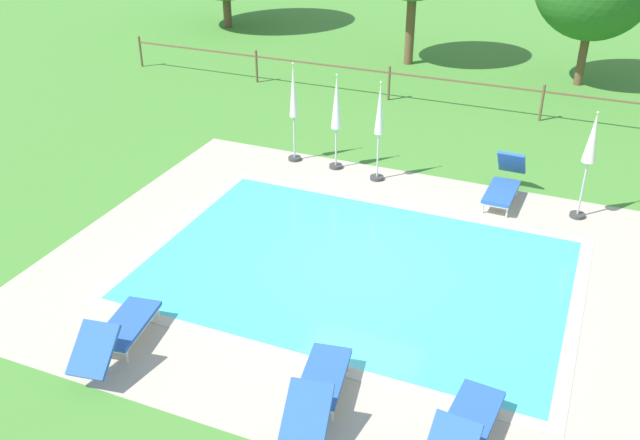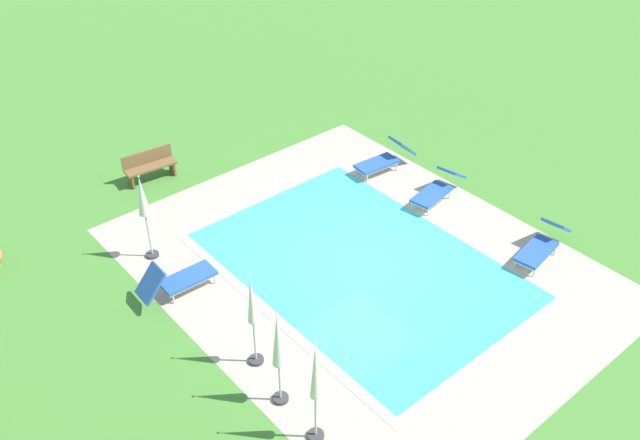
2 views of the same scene
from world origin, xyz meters
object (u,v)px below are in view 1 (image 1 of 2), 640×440
object	(u,v)px
sun_lounger_north_end	(118,331)
patio_umbrella_closed_row_centre	(379,120)
sun_lounger_north_far	(504,184)
patio_umbrella_closed_row_mid_east	(294,102)
sun_lounger_north_mid	(466,426)
sun_lounger_north_near_steps	(319,386)
patio_umbrella_closed_row_west	(591,147)
patio_umbrella_closed_row_mid_west	(336,109)

from	to	relation	value
sun_lounger_north_end	patio_umbrella_closed_row_centre	size ratio (longest dim) A/B	0.86
sun_lounger_north_far	patio_umbrella_closed_row_mid_east	world-z (taller)	patio_umbrella_closed_row_mid_east
sun_lounger_north_mid	sun_lounger_north_far	distance (m)	7.54
sun_lounger_north_end	patio_umbrella_closed_row_mid_east	bearing A→B (deg)	93.84
sun_lounger_north_near_steps	patio_umbrella_closed_row_west	world-z (taller)	patio_umbrella_closed_row_west
sun_lounger_north_mid	patio_umbrella_closed_row_centre	distance (m)	8.35
sun_lounger_north_end	patio_umbrella_closed_row_west	distance (m)	9.77
sun_lounger_north_near_steps	sun_lounger_north_end	xyz separation A→B (m)	(-3.38, -0.08, 0.01)
sun_lounger_north_far	patio_umbrella_closed_row_centre	size ratio (longest dim) A/B	0.79
sun_lounger_north_mid	patio_umbrella_closed_row_mid_east	bearing A→B (deg)	127.96
patio_umbrella_closed_row_mid_east	patio_umbrella_closed_row_centre	bearing A→B (deg)	-6.70
sun_lounger_north_near_steps	patio_umbrella_closed_row_centre	distance (m)	7.68
patio_umbrella_closed_row_west	sun_lounger_north_mid	bearing A→B (deg)	-96.36
sun_lounger_north_mid	sun_lounger_north_near_steps	bearing A→B (deg)	-179.40
patio_umbrella_closed_row_centre	sun_lounger_north_far	bearing A→B (deg)	2.05
patio_umbrella_closed_row_mid_east	patio_umbrella_closed_row_mid_west	bearing A→B (deg)	-1.80
sun_lounger_north_far	patio_umbrella_closed_row_west	size ratio (longest dim) A/B	0.80
patio_umbrella_closed_row_west	patio_umbrella_closed_row_centre	bearing A→B (deg)	178.77
patio_umbrella_closed_row_west	patio_umbrella_closed_row_centre	distance (m)	4.54
sun_lounger_north_mid	patio_umbrella_closed_row_mid_east	distance (m)	9.78
patio_umbrella_closed_row_west	patio_umbrella_closed_row_centre	world-z (taller)	patio_umbrella_closed_row_centre
sun_lounger_north_near_steps	patio_umbrella_closed_row_mid_east	distance (m)	8.69
sun_lounger_north_mid	patio_umbrella_closed_row_mid_west	size ratio (longest dim) A/B	0.85
sun_lounger_north_near_steps	patio_umbrella_closed_row_mid_west	bearing A→B (deg)	109.96
patio_umbrella_closed_row_mid_west	patio_umbrella_closed_row_west	bearing A→B (deg)	-3.30
patio_umbrella_closed_row_mid_west	patio_umbrella_closed_row_centre	xyz separation A→B (m)	(1.13, -0.23, -0.01)
sun_lounger_north_far	sun_lounger_north_near_steps	bearing A→B (deg)	-99.62
sun_lounger_north_mid	sun_lounger_north_far	size ratio (longest dim) A/B	1.06
patio_umbrella_closed_row_mid_west	patio_umbrella_closed_row_centre	bearing A→B (deg)	-11.45
sun_lounger_north_mid	patio_umbrella_closed_row_mid_west	distance (m)	9.10
patio_umbrella_closed_row_centre	patio_umbrella_closed_row_mid_east	distance (m)	2.27
sun_lounger_north_mid	patio_umbrella_closed_row_centre	world-z (taller)	patio_umbrella_closed_row_centre
patio_umbrella_closed_row_west	sun_lounger_north_far	bearing A→B (deg)	172.88
sun_lounger_north_far	patio_umbrella_closed_row_mid_west	distance (m)	4.20
patio_umbrella_closed_row_mid_west	patio_umbrella_closed_row_mid_east	size ratio (longest dim) A/B	0.95
patio_umbrella_closed_row_centre	sun_lounger_north_end	bearing A→B (deg)	-103.02
patio_umbrella_closed_row_west	patio_umbrella_closed_row_mid_east	world-z (taller)	patio_umbrella_closed_row_mid_east
sun_lounger_north_far	sun_lounger_north_end	xyz separation A→B (m)	(-4.65, -7.60, -0.02)
sun_lounger_north_near_steps	patio_umbrella_closed_row_centre	xyz separation A→B (m)	(-1.64, 7.41, 1.12)
sun_lounger_north_far	patio_umbrella_closed_row_west	world-z (taller)	patio_umbrella_closed_row_west
patio_umbrella_closed_row_west	patio_umbrella_closed_row_mid_west	size ratio (longest dim) A/B	1.01
patio_umbrella_closed_row_mid_west	patio_umbrella_closed_row_centre	distance (m)	1.16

